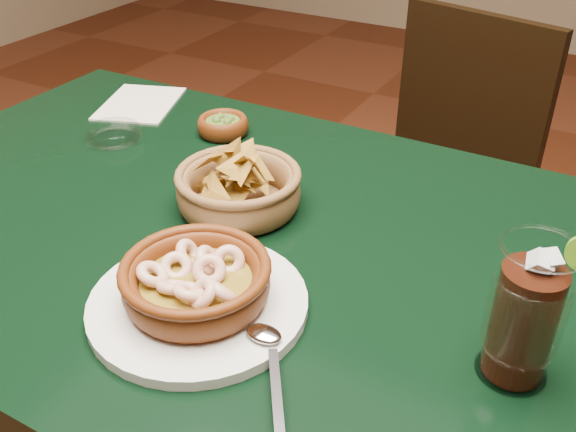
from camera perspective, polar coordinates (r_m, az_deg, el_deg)
The scene contains 8 objects.
dining_table at distance 1.01m, azimuth -6.39°, elevation -4.94°, with size 1.20×0.80×0.75m.
dining_chair at distance 1.59m, azimuth 12.74°, elevation 2.47°, with size 0.50×0.50×0.88m.
shrimp_plate at distance 0.78m, azimuth -8.09°, elevation -6.29°, with size 0.33×0.27×0.08m.
chip_basket at distance 0.96m, azimuth -4.43°, elevation 2.47°, with size 0.22×0.22×0.14m.
guacamole_ramekin at distance 1.20m, azimuth -5.80°, elevation 8.01°, with size 0.11×0.11×0.04m.
cola_drink at distance 0.70m, azimuth 20.33°, elevation -8.19°, with size 0.17×0.17×0.19m.
glass_ashtray at distance 1.22m, azimuth -15.25°, elevation 7.08°, with size 0.11×0.11×0.03m.
paper_menu at distance 1.37m, azimuth -13.02°, elevation 9.72°, with size 0.20×0.22×0.00m.
Camera 1 is at (0.49, -0.64, 1.27)m, focal length 40.00 mm.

